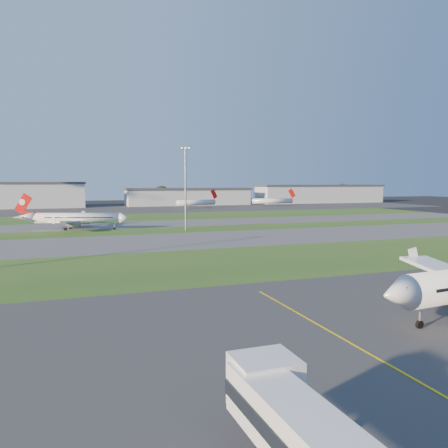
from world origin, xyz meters
name	(u,v)px	position (x,y,z in m)	size (l,w,h in m)	color
ground	(375,402)	(0.00, 0.00, 0.00)	(700.00, 700.00, 0.00)	black
apron_near	(375,402)	(0.00, 0.00, 0.01)	(300.00, 70.00, 0.01)	#333335
grass_strip_a	(184,265)	(0.00, 52.00, 0.01)	(300.00, 34.00, 0.01)	#29521B
taxiway_a	(151,242)	(0.00, 85.00, 0.01)	(300.00, 32.00, 0.01)	#515154
grass_strip_b	(136,231)	(0.00, 110.00, 0.01)	(300.00, 18.00, 0.01)	#29521B
taxiway_b	(127,225)	(0.00, 132.00, 0.01)	(300.00, 26.00, 0.01)	#515154
grass_strip_c	(117,218)	(0.00, 165.00, 0.01)	(300.00, 40.00, 0.01)	#29521B
apron_far	(106,209)	(0.00, 225.00, 0.01)	(400.00, 80.00, 0.01)	#333335
yellow_line	(432,390)	(5.00, 0.00, 0.00)	(0.25, 60.00, 0.02)	gold
airliner_taxiing	(77,218)	(-17.01, 120.80, 3.61)	(31.74, 26.81, 10.29)	white
mini_jet_near	(196,202)	(50.65, 219.98, 3.28)	(27.60, 11.48, 9.48)	white
mini_jet_far	(273,201)	(102.06, 225.27, 3.28)	(28.57, 6.58, 9.48)	white
light_mast_centre	(185,183)	(15.00, 108.00, 14.81)	(3.20, 0.70, 25.80)	gray
hangar_west	(21,195)	(-45.00, 255.00, 7.64)	(71.40, 23.00, 15.20)	#A8ABB0
hangar_east	(188,196)	(55.00, 255.00, 5.64)	(81.60, 23.00, 11.20)	#A8ABB0
hangar_far_east	(320,194)	(155.00, 255.00, 6.64)	(96.90, 23.00, 13.20)	#A8ABB0
tree_mid_west	(67,197)	(-20.00, 266.00, 5.84)	(9.90, 9.90, 10.80)	black
tree_mid_east	(161,194)	(40.00, 269.00, 6.81)	(11.55, 11.55, 12.60)	black
tree_east	(263,194)	(115.00, 267.00, 6.16)	(10.45, 10.45, 11.40)	black
tree_far_east	(342,192)	(185.00, 271.00, 7.46)	(12.65, 12.65, 13.80)	black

